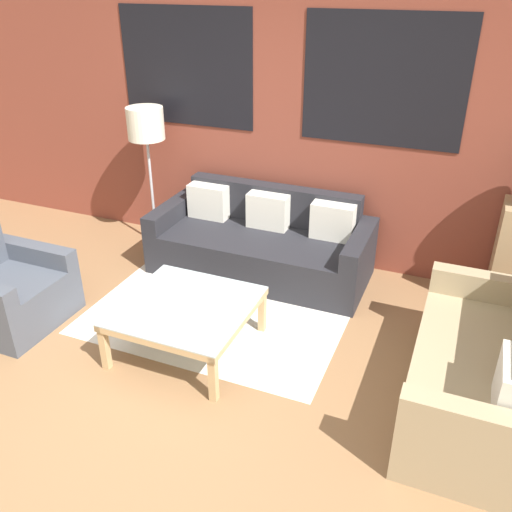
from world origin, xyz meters
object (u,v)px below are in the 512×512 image
(coffee_table, at_px, (186,311))
(floor_lamp, at_px, (146,130))
(settee_vintage, at_px, (485,372))
(armchair_corner, at_px, (7,291))
(couch_dark, at_px, (262,244))

(coffee_table, height_order, floor_lamp, floor_lamp)
(coffee_table, bearing_deg, floor_lamp, 129.09)
(settee_vintage, distance_m, armchair_corner, 3.71)
(settee_vintage, xyz_separation_m, armchair_corner, (-3.70, -0.37, -0.03))
(couch_dark, bearing_deg, floor_lamp, 175.20)
(settee_vintage, bearing_deg, coffee_table, -175.81)
(floor_lamp, bearing_deg, couch_dark, -4.80)
(settee_vintage, distance_m, coffee_table, 2.13)
(settee_vintage, height_order, armchair_corner, settee_vintage)
(couch_dark, distance_m, armchair_corner, 2.29)
(armchair_corner, xyz_separation_m, floor_lamp, (0.36, 1.71, 0.97))
(armchair_corner, relative_size, floor_lamp, 0.57)
(settee_vintage, height_order, coffee_table, settee_vintage)
(settee_vintage, relative_size, floor_lamp, 1.13)
(coffee_table, bearing_deg, couch_dark, 87.44)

